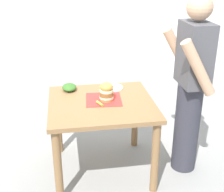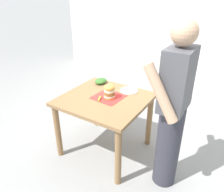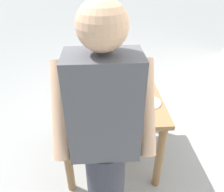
{
  "view_description": "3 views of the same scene",
  "coord_description": "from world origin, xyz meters",
  "px_view_note": "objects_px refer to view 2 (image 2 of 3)",
  "views": [
    {
      "loc": [
        2.58,
        -0.31,
        1.93
      ],
      "look_at": [
        0.0,
        0.1,
        0.8
      ],
      "focal_mm": 50.0,
      "sensor_mm": 36.0,
      "label": 1
    },
    {
      "loc": [
        1.86,
        1.26,
        1.9
      ],
      "look_at": [
        0.0,
        0.1,
        0.8
      ],
      "focal_mm": 35.0,
      "sensor_mm": 36.0,
      "label": 2
    },
    {
      "loc": [
        0.1,
        1.71,
        1.8
      ],
      "look_at": [
        0.0,
        0.1,
        0.8
      ],
      "focal_mm": 35.0,
      "sensor_mm": 36.0,
      "label": 3
    }
  ],
  "objects_px": {
    "patio_table": "(105,107)",
    "diner_across_table": "(173,109)",
    "side_plate_with_forks": "(129,91)",
    "side_salad": "(101,81)",
    "sandwich": "(110,91)",
    "pickle_spear": "(100,98)"
  },
  "relations": [
    {
      "from": "patio_table",
      "to": "side_plate_with_forks",
      "type": "xyz_separation_m",
      "value": [
        -0.31,
        0.15,
        0.13
      ]
    },
    {
      "from": "sandwich",
      "to": "pickle_spear",
      "type": "distance_m",
      "value": 0.14
    },
    {
      "from": "pickle_spear",
      "to": "diner_across_table",
      "type": "distance_m",
      "value": 0.85
    },
    {
      "from": "patio_table",
      "to": "pickle_spear",
      "type": "height_order",
      "value": "pickle_spear"
    },
    {
      "from": "side_salad",
      "to": "diner_across_table",
      "type": "height_order",
      "value": "diner_across_table"
    },
    {
      "from": "side_salad",
      "to": "patio_table",
      "type": "bearing_deg",
      "value": 40.65
    },
    {
      "from": "patio_table",
      "to": "sandwich",
      "type": "height_order",
      "value": "sandwich"
    },
    {
      "from": "side_salad",
      "to": "diner_across_table",
      "type": "relative_size",
      "value": 0.11
    },
    {
      "from": "pickle_spear",
      "to": "side_salad",
      "type": "height_order",
      "value": "side_salad"
    },
    {
      "from": "patio_table",
      "to": "side_plate_with_forks",
      "type": "relative_size",
      "value": 4.36
    },
    {
      "from": "sandwich",
      "to": "side_salad",
      "type": "height_order",
      "value": "sandwich"
    },
    {
      "from": "side_plate_with_forks",
      "to": "diner_across_table",
      "type": "xyz_separation_m",
      "value": [
        0.4,
        0.66,
        0.13
      ]
    },
    {
      "from": "pickle_spear",
      "to": "side_plate_with_forks",
      "type": "relative_size",
      "value": 0.44
    },
    {
      "from": "side_plate_with_forks",
      "to": "side_salad",
      "type": "relative_size",
      "value": 1.22
    },
    {
      "from": "pickle_spear",
      "to": "side_salad",
      "type": "distance_m",
      "value": 0.47
    },
    {
      "from": "patio_table",
      "to": "diner_across_table",
      "type": "distance_m",
      "value": 0.86
    },
    {
      "from": "pickle_spear",
      "to": "diner_across_table",
      "type": "height_order",
      "value": "diner_across_table"
    },
    {
      "from": "patio_table",
      "to": "side_plate_with_forks",
      "type": "distance_m",
      "value": 0.37
    },
    {
      "from": "patio_table",
      "to": "diner_across_table",
      "type": "bearing_deg",
      "value": 84.07
    },
    {
      "from": "side_salad",
      "to": "diner_across_table",
      "type": "bearing_deg",
      "value": 69.49
    },
    {
      "from": "patio_table",
      "to": "pickle_spear",
      "type": "distance_m",
      "value": 0.16
    },
    {
      "from": "sandwich",
      "to": "pickle_spear",
      "type": "relative_size",
      "value": 2.16
    }
  ]
}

